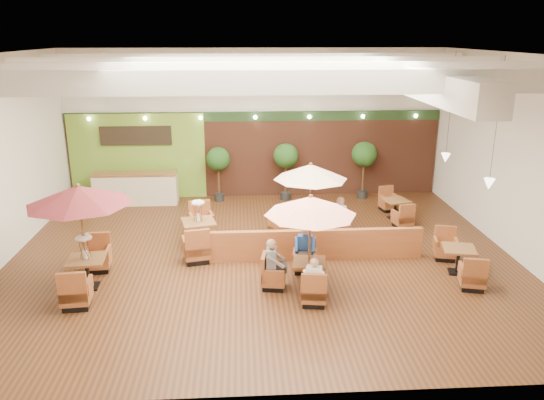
{
  "coord_description": "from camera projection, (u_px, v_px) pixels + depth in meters",
  "views": [
    {
      "loc": [
        -0.56,
        -13.73,
        6.0
      ],
      "look_at": [
        0.3,
        0.5,
        1.5
      ],
      "focal_mm": 35.0,
      "sensor_mm": 36.0,
      "label": 1
    }
  ],
  "objects": [
    {
      "name": "diner_2",
      "position": [
        274.0,
        259.0,
        12.84
      ],
      "size": [
        0.34,
        0.42,
        0.83
      ],
      "rotation": [
        0.0,
        0.0,
        4.64
      ],
      "color": "slate",
      "rests_on": "ground"
    },
    {
      "name": "table_5",
      "position": [
        395.0,
        209.0,
        17.85
      ],
      "size": [
        0.92,
        2.36,
        0.85
      ],
      "rotation": [
        0.0,
        0.0,
        0.24
      ],
      "color": "brown",
      "rests_on": "ground"
    },
    {
      "name": "topiary_2",
      "position": [
        364.0,
        156.0,
        19.7
      ],
      "size": [
        0.93,
        0.93,
        2.17
      ],
      "color": "black",
      "rests_on": "ground"
    },
    {
      "name": "diner_4",
      "position": [
        338.0,
        214.0,
        16.01
      ],
      "size": [
        0.41,
        0.46,
        0.85
      ],
      "rotation": [
        0.0,
        0.0,
        1.82
      ],
      "color": "white",
      "rests_on": "ground"
    },
    {
      "name": "room",
      "position": [
        269.0,
        121.0,
        14.99
      ],
      "size": [
        14.04,
        14.0,
        5.52
      ],
      "color": "#381E0F",
      "rests_on": "ground"
    },
    {
      "name": "booth_divider",
      "position": [
        309.0,
        245.0,
        14.58
      ],
      "size": [
        6.28,
        0.19,
        0.87
      ],
      "primitive_type": "cube",
      "rotation": [
        0.0,
        0.0,
        0.0
      ],
      "color": "brown",
      "rests_on": "ground"
    },
    {
      "name": "diner_3",
      "position": [
        314.0,
        226.0,
        15.14
      ],
      "size": [
        0.4,
        0.36,
        0.75
      ],
      "rotation": [
        0.0,
        0.0,
        0.25
      ],
      "color": "#244D9F",
      "rests_on": "ground"
    },
    {
      "name": "table_0",
      "position": [
        80.0,
        210.0,
        12.49
      ],
      "size": [
        2.47,
        2.64,
        2.67
      ],
      "rotation": [
        0.0,
        0.0,
        0.08
      ],
      "color": "brown",
      "rests_on": "ground"
    },
    {
      "name": "table_1",
      "position": [
        308.0,
        221.0,
        12.59
      ],
      "size": [
        2.3,
        2.39,
        2.4
      ],
      "rotation": [
        0.0,
        0.0,
        -0.14
      ],
      "color": "brown",
      "rests_on": "ground"
    },
    {
      "name": "diner_0",
      "position": [
        314.0,
        275.0,
        12.07
      ],
      "size": [
        0.39,
        0.35,
        0.72
      ],
      "rotation": [
        0.0,
        0.0,
        -0.29
      ],
      "color": "white",
      "rests_on": "ground"
    },
    {
      "name": "topiary_0",
      "position": [
        218.0,
        161.0,
        19.42
      ],
      "size": [
        0.88,
        0.88,
        2.03
      ],
      "color": "black",
      "rests_on": "ground"
    },
    {
      "name": "diner_1",
      "position": [
        305.0,
        245.0,
        13.72
      ],
      "size": [
        0.4,
        0.33,
        0.78
      ],
      "rotation": [
        0.0,
        0.0,
        3.03
      ],
      "color": "#244D9F",
      "rests_on": "ground"
    },
    {
      "name": "service_counter",
      "position": [
        136.0,
        188.0,
        19.34
      ],
      "size": [
        3.0,
        0.75,
        1.18
      ],
      "color": "beige",
      "rests_on": "ground"
    },
    {
      "name": "topiary_1",
      "position": [
        286.0,
        158.0,
        19.54
      ],
      "size": [
        0.92,
        0.92,
        2.14
      ],
      "color": "black",
      "rests_on": "ground"
    },
    {
      "name": "table_3",
      "position": [
        199.0,
        231.0,
        15.4
      ],
      "size": [
        1.1,
        2.86,
        1.59
      ],
      "rotation": [
        0.0,
        0.0,
        0.22
      ],
      "color": "brown",
      "rests_on": "ground"
    },
    {
      "name": "table_4",
      "position": [
        458.0,
        261.0,
        13.79
      ],
      "size": [
        0.96,
        2.49,
        0.89
      ],
      "rotation": [
        0.0,
        0.0,
        -0.24
      ],
      "color": "brown",
      "rests_on": "ground"
    },
    {
      "name": "table_2",
      "position": [
        310.0,
        187.0,
        15.7
      ],
      "size": [
        2.49,
        2.49,
        2.39
      ],
      "rotation": [
        0.0,
        0.0,
        0.42
      ],
      "color": "brown",
      "rests_on": "ground"
    }
  ]
}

